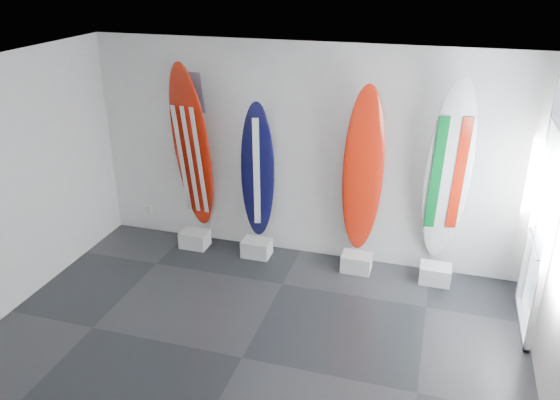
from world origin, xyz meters
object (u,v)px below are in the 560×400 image
(surfboard_usa, at_px, (192,149))
(surfboard_italy, at_px, (448,174))
(surfboard_navy, at_px, (258,172))
(surfboard_swiss, at_px, (363,172))

(surfboard_usa, height_order, surfboard_italy, surfboard_italy)
(surfboard_usa, distance_m, surfboard_navy, 1.00)
(surfboard_swiss, bearing_deg, surfboard_usa, 164.70)
(surfboard_navy, bearing_deg, surfboard_italy, -16.09)
(surfboard_usa, xyz_separation_m, surfboard_swiss, (2.42, 0.00, -0.08))
(surfboard_usa, xyz_separation_m, surfboard_italy, (3.47, 0.00, 0.01))
(surfboard_swiss, height_order, surfboard_italy, surfboard_italy)
(surfboard_usa, height_order, surfboard_navy, surfboard_usa)
(surfboard_navy, bearing_deg, surfboard_swiss, -16.09)
(surfboard_navy, xyz_separation_m, surfboard_italy, (2.49, 0.00, 0.25))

